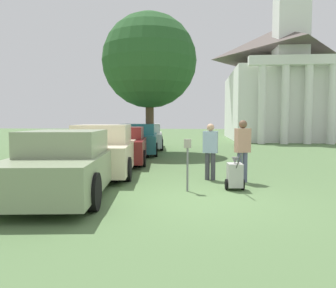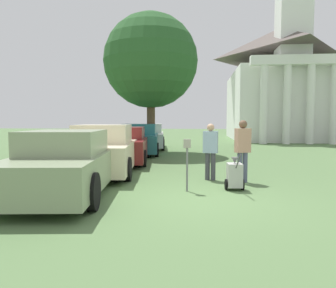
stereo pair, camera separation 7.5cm
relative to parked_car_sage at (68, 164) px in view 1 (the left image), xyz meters
The scene contains 12 objects.
ground_plane 3.21m from the parked_car_sage, ahead, with size 120.00×120.00×0.00m, color #517042.
parked_car_sage is the anchor object (origin of this frame).
parked_car_cream 3.12m from the parked_car_sage, 90.00° to the left, with size 2.45×5.02×1.63m.
parked_car_maroon 6.09m from the parked_car_sage, 90.01° to the left, with size 2.37×5.05×1.50m.
parked_car_teal 9.51m from the parked_car_sage, 90.00° to the left, with size 2.45×4.81×1.59m.
parked_car_white 12.79m from the parked_car_sage, 90.00° to the left, with size 2.33×4.92×1.56m.
parking_meter 2.93m from the parked_car_sage, 11.20° to the left, with size 0.18×0.09×1.31m.
person_worker 4.13m from the parked_car_sage, 32.10° to the left, with size 0.46×0.30×1.68m.
person_supervisor 4.79m from the parked_car_sage, 23.29° to the left, with size 0.47×0.36×1.78m.
equipment_cart 4.16m from the parked_car_sage, 11.72° to the left, with size 0.49×1.00×1.00m.
church 26.69m from the parked_car_sage, 66.40° to the left, with size 8.63×13.47×22.50m.
shade_tree 10.83m from the parked_car_sage, 86.84° to the left, with size 5.00×5.00×7.44m.
Camera 1 is at (-0.02, -7.31, 1.78)m, focal length 35.00 mm.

